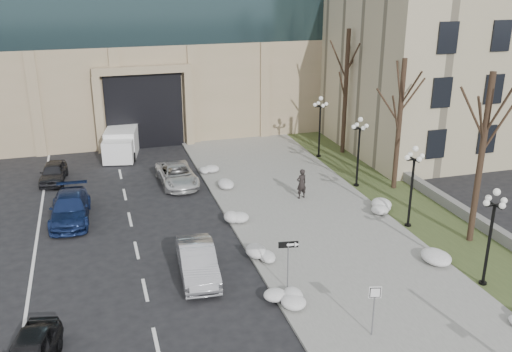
{
  "coord_description": "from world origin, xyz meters",
  "views": [
    {
      "loc": [
        -8.05,
        -12.81,
        13.62
      ],
      "look_at": [
        -0.18,
        13.74,
        3.5
      ],
      "focal_mm": 40.0,
      "sensor_mm": 36.0,
      "label": 1
    }
  ],
  "objects_px": {
    "one_way_sign": "(292,250)",
    "lamppost_c": "(359,143)",
    "car_b": "(198,262)",
    "keep_sign": "(374,301)",
    "lamppost_a": "(492,224)",
    "lamppost_d": "(320,119)",
    "car_e": "(53,172)",
    "car_c": "(70,208)",
    "box_truck": "(122,141)",
    "lamppost_b": "(413,176)",
    "pedestrian": "(301,184)",
    "car_d": "(177,175)"
  },
  "relations": [
    {
      "from": "lamppost_a",
      "to": "lamppost_d",
      "type": "relative_size",
      "value": 1.0
    },
    {
      "from": "pedestrian",
      "to": "box_truck",
      "type": "distance_m",
      "value": 16.33
    },
    {
      "from": "pedestrian",
      "to": "lamppost_c",
      "type": "distance_m",
      "value": 4.83
    },
    {
      "from": "car_b",
      "to": "keep_sign",
      "type": "height_order",
      "value": "keep_sign"
    },
    {
      "from": "car_c",
      "to": "car_e",
      "type": "distance_m",
      "value": 7.03
    },
    {
      "from": "pedestrian",
      "to": "lamppost_b",
      "type": "xyz_separation_m",
      "value": [
        4.28,
        -5.49,
        2.0
      ]
    },
    {
      "from": "lamppost_a",
      "to": "lamppost_d",
      "type": "xyz_separation_m",
      "value": [
        0.0,
        19.5,
        0.0
      ]
    },
    {
      "from": "box_truck",
      "to": "lamppost_b",
      "type": "height_order",
      "value": "lamppost_b"
    },
    {
      "from": "lamppost_d",
      "to": "car_b",
      "type": "bearing_deg",
      "value": -129.32
    },
    {
      "from": "car_e",
      "to": "lamppost_a",
      "type": "xyz_separation_m",
      "value": [
        19.18,
        -19.78,
        2.41
      ]
    },
    {
      "from": "lamppost_d",
      "to": "pedestrian",
      "type": "bearing_deg",
      "value": -119.67
    },
    {
      "from": "one_way_sign",
      "to": "car_c",
      "type": "bearing_deg",
      "value": 140.76
    },
    {
      "from": "car_e",
      "to": "one_way_sign",
      "type": "xyz_separation_m",
      "value": [
        10.65,
        -17.72,
        1.38
      ]
    },
    {
      "from": "lamppost_d",
      "to": "lamppost_b",
      "type": "bearing_deg",
      "value": -90.0
    },
    {
      "from": "car_b",
      "to": "keep_sign",
      "type": "relative_size",
      "value": 2.06
    },
    {
      "from": "box_truck",
      "to": "lamppost_a",
      "type": "distance_m",
      "value": 28.78
    },
    {
      "from": "keep_sign",
      "to": "lamppost_b",
      "type": "height_order",
      "value": "lamppost_b"
    },
    {
      "from": "car_c",
      "to": "lamppost_b",
      "type": "xyz_separation_m",
      "value": [
        18.03,
        -6.34,
        2.32
      ]
    },
    {
      "from": "car_e",
      "to": "lamppost_a",
      "type": "relative_size",
      "value": 0.81
    },
    {
      "from": "keep_sign",
      "to": "car_c",
      "type": "bearing_deg",
      "value": 141.72
    },
    {
      "from": "car_e",
      "to": "car_c",
      "type": "bearing_deg",
      "value": -74.62
    },
    {
      "from": "car_d",
      "to": "lamppost_b",
      "type": "bearing_deg",
      "value": -45.57
    },
    {
      "from": "car_b",
      "to": "box_truck",
      "type": "relative_size",
      "value": 0.69
    },
    {
      "from": "lamppost_b",
      "to": "lamppost_c",
      "type": "relative_size",
      "value": 1.0
    },
    {
      "from": "keep_sign",
      "to": "lamppost_c",
      "type": "xyz_separation_m",
      "value": [
        6.66,
        15.06,
        1.4
      ]
    },
    {
      "from": "box_truck",
      "to": "lamppost_c",
      "type": "distance_m",
      "value": 18.69
    },
    {
      "from": "car_c",
      "to": "keep_sign",
      "type": "bearing_deg",
      "value": -49.48
    },
    {
      "from": "keep_sign",
      "to": "lamppost_b",
      "type": "xyz_separation_m",
      "value": [
        6.66,
        8.56,
        1.4
      ]
    },
    {
      "from": "car_d",
      "to": "lamppost_b",
      "type": "relative_size",
      "value": 1.03
    },
    {
      "from": "one_way_sign",
      "to": "lamppost_c",
      "type": "bearing_deg",
      "value": 61.45
    },
    {
      "from": "box_truck",
      "to": "keep_sign",
      "type": "relative_size",
      "value": 2.99
    },
    {
      "from": "one_way_sign",
      "to": "lamppost_a",
      "type": "relative_size",
      "value": 0.52
    },
    {
      "from": "car_c",
      "to": "lamppost_a",
      "type": "bearing_deg",
      "value": -32.28
    },
    {
      "from": "car_e",
      "to": "keep_sign",
      "type": "relative_size",
      "value": 1.7
    },
    {
      "from": "car_c",
      "to": "pedestrian",
      "type": "distance_m",
      "value": 13.78
    },
    {
      "from": "one_way_sign",
      "to": "keep_sign",
      "type": "bearing_deg",
      "value": -56.07
    },
    {
      "from": "box_truck",
      "to": "car_c",
      "type": "bearing_deg",
      "value": -96.54
    },
    {
      "from": "car_b",
      "to": "lamppost_b",
      "type": "relative_size",
      "value": 0.98
    },
    {
      "from": "car_b",
      "to": "one_way_sign",
      "type": "xyz_separation_m",
      "value": [
        3.73,
        -2.46,
        1.27
      ]
    },
    {
      "from": "lamppost_b",
      "to": "lamppost_a",
      "type": "bearing_deg",
      "value": -90.0
    },
    {
      "from": "lamppost_d",
      "to": "lamppost_c",
      "type": "bearing_deg",
      "value": -90.0
    },
    {
      "from": "box_truck",
      "to": "lamppost_c",
      "type": "xyz_separation_m",
      "value": [
        14.23,
        -11.94,
        2.07
      ]
    },
    {
      "from": "car_e",
      "to": "box_truck",
      "type": "distance_m",
      "value": 7.17
    },
    {
      "from": "one_way_sign",
      "to": "box_truck",
      "type": "bearing_deg",
      "value": 113.37
    },
    {
      "from": "car_d",
      "to": "lamppost_a",
      "type": "xyz_separation_m",
      "value": [
        11.26,
        -16.87,
        2.39
      ]
    },
    {
      "from": "lamppost_c",
      "to": "lamppost_d",
      "type": "height_order",
      "value": "same"
    },
    {
      "from": "car_d",
      "to": "lamppost_c",
      "type": "height_order",
      "value": "lamppost_c"
    },
    {
      "from": "lamppost_c",
      "to": "lamppost_d",
      "type": "relative_size",
      "value": 1.0
    },
    {
      "from": "car_e",
      "to": "box_truck",
      "type": "xyz_separation_m",
      "value": [
        4.96,
        5.16,
        0.34
      ]
    },
    {
      "from": "car_e",
      "to": "lamppost_b",
      "type": "relative_size",
      "value": 0.81
    }
  ]
}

